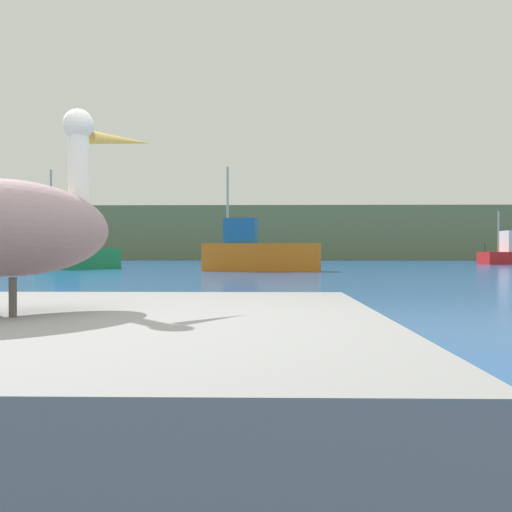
{
  "coord_description": "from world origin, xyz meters",
  "views": [
    {
      "loc": [
        0.38,
        -1.93,
        1.03
      ],
      "look_at": [
        0.02,
        16.58,
        0.86
      ],
      "focal_mm": 38.73,
      "sensor_mm": 36.0,
      "label": 1
    }
  ],
  "objects": [
    {
      "name": "fishing_boat_orange",
      "position": [
        -0.06,
        26.23,
        0.94
      ],
      "size": [
        6.1,
        2.43,
        5.37
      ],
      "rotation": [
        0.0,
        0.0,
        2.99
      ],
      "color": "orange",
      "rests_on": "ground"
    },
    {
      "name": "pelican",
      "position": [
        -0.63,
        0.29,
        1.14
      ],
      "size": [
        0.88,
        1.16,
        0.9
      ],
      "rotation": [
        0.0,
        0.0,
        0.98
      ],
      "color": "gray",
      "rests_on": "pier_dock"
    },
    {
      "name": "hillside_backdrop",
      "position": [
        0.0,
        68.92,
        3.13
      ],
      "size": [
        140.0,
        15.87,
        6.26
      ],
      "primitive_type": "cube",
      "color": "#6B7A51",
      "rests_on": "ground"
    },
    {
      "name": "pier_dock",
      "position": [
        -0.64,
        0.27,
        0.39
      ],
      "size": [
        2.98,
        2.47,
        0.77
      ],
      "primitive_type": "cube",
      "color": "slate",
      "rests_on": "ground"
    },
    {
      "name": "fishing_boat_green",
      "position": [
        -10.51,
        29.2,
        0.8
      ],
      "size": [
        4.74,
        3.34,
        5.56
      ],
      "rotation": [
        0.0,
        0.0,
        3.63
      ],
      "color": "#1E8C4C",
      "rests_on": "ground"
    }
  ]
}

